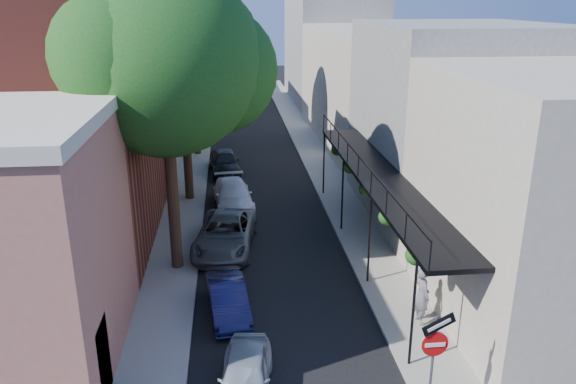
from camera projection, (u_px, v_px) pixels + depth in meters
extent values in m
cube|color=black|center=(252.00, 143.00, 41.18)|extent=(6.00, 64.00, 0.01)
cube|color=gray|center=(197.00, 143.00, 40.77)|extent=(2.00, 64.00, 0.12)
cube|color=gray|center=(306.00, 141.00, 41.56)|extent=(2.00, 64.00, 0.12)
cube|color=beige|center=(103.00, 361.00, 14.44)|extent=(0.10, 1.20, 2.20)
cube|color=maroon|center=(25.00, 101.00, 23.19)|extent=(10.00, 12.00, 12.00)
cube|color=gray|center=(143.00, 51.00, 23.03)|extent=(0.06, 7.00, 4.00)
cube|color=#9A9792|center=(110.00, 92.00, 35.06)|extent=(8.00, 12.00, 9.00)
cube|color=beige|center=(141.00, 61.00, 48.06)|extent=(8.00, 16.00, 10.00)
cube|color=#B7765E|center=(160.00, 57.00, 61.54)|extent=(8.00, 12.00, 8.00)
cube|color=beige|center=(568.00, 200.00, 17.74)|extent=(8.00, 9.00, 8.00)
cube|color=#9A9792|center=(455.00, 122.00, 26.51)|extent=(8.00, 10.00, 9.00)
cube|color=beige|center=(375.00, 86.00, 40.77)|extent=(8.00, 20.00, 8.00)
cube|color=#9A9792|center=(331.00, 50.00, 57.36)|extent=(8.00, 16.00, 10.00)
cube|color=black|center=(382.00, 177.00, 21.66)|extent=(2.00, 16.00, 0.15)
cube|color=black|center=(359.00, 156.00, 21.27)|extent=(0.05, 16.00, 0.05)
cylinder|color=black|center=(413.00, 312.00, 15.54)|extent=(0.08, 0.08, 3.40)
cylinder|color=black|center=(324.00, 163.00, 29.64)|extent=(0.08, 0.08, 3.40)
sphere|color=#184614|center=(415.00, 255.00, 16.10)|extent=(0.60, 0.60, 0.60)
sphere|color=#184614|center=(366.00, 189.00, 21.74)|extent=(0.60, 0.60, 0.60)
sphere|color=#184614|center=(337.00, 149.00, 27.38)|extent=(0.60, 0.60, 0.60)
cylinder|color=#595B60|center=(432.00, 368.00, 13.76)|extent=(0.07, 0.07, 2.90)
cylinder|color=red|center=(435.00, 344.00, 13.50)|extent=(0.66, 0.04, 0.66)
cube|color=white|center=(435.00, 345.00, 13.47)|extent=(0.50, 0.02, 0.10)
cylinder|color=white|center=(434.00, 344.00, 13.51)|extent=(0.70, 0.02, 0.70)
cube|color=black|center=(439.00, 325.00, 13.31)|extent=(0.89, 0.15, 0.58)
cube|color=white|center=(439.00, 325.00, 13.28)|extent=(0.60, 0.10, 0.31)
cylinder|color=black|center=(172.00, 184.00, 20.86)|extent=(0.44, 0.44, 7.00)
sphere|color=#184614|center=(163.00, 60.00, 19.39)|extent=(6.80, 6.80, 6.80)
sphere|color=#184614|center=(214.00, 70.00, 20.68)|extent=(4.76, 4.76, 4.76)
cylinder|color=black|center=(187.00, 142.00, 28.50)|extent=(0.44, 0.44, 6.30)
sphere|color=#184614|center=(182.00, 60.00, 27.17)|extent=(6.00, 6.00, 6.00)
sphere|color=#184614|center=(214.00, 68.00, 28.33)|extent=(4.20, 4.20, 4.20)
cylinder|color=black|center=(195.00, 101.00, 36.79)|extent=(0.44, 0.44, 7.35)
sphere|color=#184614|center=(191.00, 26.00, 35.24)|extent=(7.00, 7.00, 7.00)
sphere|color=#184614|center=(219.00, 33.00, 36.57)|extent=(4.90, 4.90, 4.90)
imported|color=#ABB5BD|center=(245.00, 376.00, 14.85)|extent=(1.75, 3.52, 1.15)
imported|color=#161644|center=(228.00, 299.00, 18.64)|extent=(1.60, 3.55, 1.13)
imported|color=slate|center=(225.00, 234.00, 23.46)|extent=(2.97, 5.27, 1.39)
imported|color=white|center=(233.00, 195.00, 28.25)|extent=(2.21, 4.62, 1.30)
imported|color=black|center=(225.00, 162.00, 33.85)|extent=(2.03, 4.27, 1.41)
imported|color=slate|center=(422.00, 295.00, 17.83)|extent=(0.56, 0.76, 1.94)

